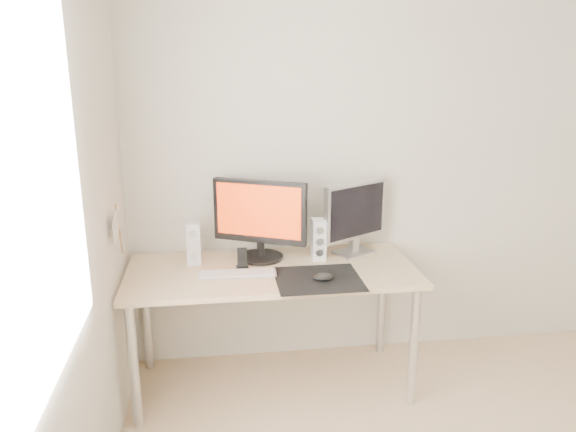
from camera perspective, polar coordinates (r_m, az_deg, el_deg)
wall_back at (r=3.55m, az=12.77°, el=5.56°), size 3.50×0.00×3.50m
wall_left at (r=1.72m, az=-24.73°, el=-6.68°), size 0.00×3.50×3.50m
window_pane at (r=1.64m, az=-25.34°, el=1.43°), size 0.00×1.30×1.30m
mousepad at (r=2.99m, az=3.09°, el=-6.40°), size 0.45×0.40×0.00m
mouse at (r=2.96m, az=3.59°, el=-6.21°), size 0.11×0.07×0.04m
desk at (r=3.16m, az=-1.64°, el=-6.67°), size 1.60×0.70×0.73m
main_monitor at (r=3.20m, az=-2.88°, el=-0.11°), size 0.52×0.35×0.47m
second_monitor at (r=3.31m, az=6.82°, el=0.13°), size 0.41×0.25×0.43m
speaker_left at (r=3.21m, az=-9.56°, el=-2.73°), size 0.08×0.09×0.24m
speaker_right at (r=3.23m, az=3.12°, el=-2.39°), size 0.08×0.09×0.24m
keyboard at (r=3.05m, az=-5.15°, el=-5.87°), size 0.42×0.14×0.02m
phone_dock at (r=3.12m, az=-4.68°, el=-4.73°), size 0.07×0.06×0.12m
pennant at (r=2.92m, az=-16.99°, el=-1.08°), size 0.01×0.23×0.29m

